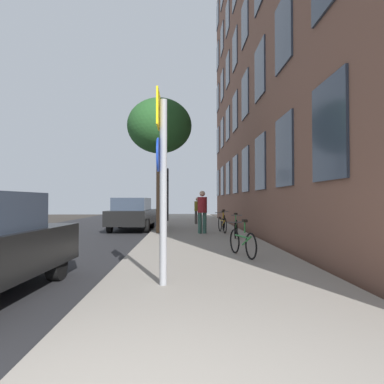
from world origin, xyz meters
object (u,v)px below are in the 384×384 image
object	(u,v)px
bicycle_1	(236,228)
bicycle_2	(222,224)
car_1	(132,214)
pedestrian_0	(202,209)
traffic_light	(166,185)
bicycle_3	(224,222)
bicycle_0	(242,242)
sign_post	(162,172)
pedestrian_1	(197,209)
tree_near	(160,127)

from	to	relation	value
bicycle_1	bicycle_2	xyz separation A→B (m)	(-0.27, 2.05, 0.01)
car_1	pedestrian_0	bearing A→B (deg)	-40.55
traffic_light	bicycle_3	distance (m)	7.92
bicycle_0	pedestrian_0	distance (m)	6.11
sign_post	bicycle_1	world-z (taller)	sign_post
bicycle_2	sign_post	bearing A→B (deg)	-102.66
bicycle_0	traffic_light	bearing A→B (deg)	99.65
pedestrian_1	car_1	xyz separation A→B (m)	(-3.38, -2.94, -0.17)
bicycle_0	tree_near	bearing A→B (deg)	111.12
bicycle_2	tree_near	bearing A→B (deg)	-178.42
bicycle_1	car_1	xyz separation A→B (m)	(-4.50, 4.48, 0.37)
tree_near	pedestrian_1	xyz separation A→B (m)	(1.88, 5.44, -3.67)
sign_post	bicycle_0	distance (m)	3.70
sign_post	tree_near	world-z (taller)	tree_near
traffic_light	car_1	size ratio (longest dim) A/B	0.80
tree_near	bicycle_2	bearing A→B (deg)	1.58
bicycle_0	car_1	size ratio (longest dim) A/B	0.37
sign_post	bicycle_3	xyz separation A→B (m)	(2.35, 10.93, -1.47)
sign_post	bicycle_1	distance (m)	7.78
sign_post	car_1	world-z (taller)	sign_post
pedestrian_1	traffic_light	bearing A→B (deg)	121.32
bicycle_0	bicycle_3	world-z (taller)	bicycle_3
traffic_light	car_1	bearing A→B (deg)	-102.83
traffic_light	car_1	xyz separation A→B (m)	(-1.41, -6.18, -1.72)
bicycle_2	pedestrian_0	xyz separation A→B (m)	(-0.90, -0.42, 0.65)
bicycle_0	bicycle_3	distance (m)	8.10
traffic_light	bicycle_1	world-z (taller)	traffic_light
tree_near	bicycle_3	distance (m)	5.42
car_1	bicycle_0	bearing A→B (deg)	-65.93
traffic_light	bicycle_0	size ratio (longest dim) A/B	2.19
traffic_light	car_1	world-z (taller)	traffic_light
tree_near	pedestrian_0	bearing A→B (deg)	-10.78
bicycle_3	sign_post	bearing A→B (deg)	-102.13
car_1	bicycle_3	bearing A→B (deg)	-10.25
bicycle_1	pedestrian_1	size ratio (longest dim) A/B	0.99
bicycle_1	bicycle_3	size ratio (longest dim) A/B	0.96
bicycle_2	pedestrian_1	distance (m)	5.45
pedestrian_1	bicycle_3	bearing A→B (deg)	-73.59
traffic_light	tree_near	size ratio (longest dim) A/B	0.62
bicycle_2	car_1	xyz separation A→B (m)	(-4.23, 2.43, 0.36)
traffic_light	bicycle_3	bearing A→B (deg)	-66.24
traffic_light	bicycle_2	xyz separation A→B (m)	(2.82, -8.61, -2.08)
tree_near	bicycle_0	xyz separation A→B (m)	(2.47, -6.39, -4.21)
traffic_light	bicycle_3	world-z (taller)	traffic_light
car_1	tree_near	bearing A→B (deg)	-59.00
traffic_light	car_1	distance (m)	6.57
bicycle_2	bicycle_3	xyz separation A→B (m)	(0.26, 1.62, 0.00)
pedestrian_1	car_1	distance (m)	4.48
bicycle_2	pedestrian_0	world-z (taller)	pedestrian_0
traffic_light	bicycle_0	distance (m)	15.43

